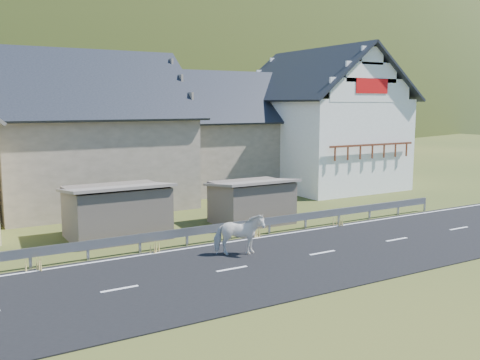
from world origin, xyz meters
TOP-DOWN VIEW (x-y plane):
  - ground at (0.00, 0.00)m, footprint 160.00×160.00m
  - road at (0.00, 0.00)m, footprint 60.00×7.00m
  - lane_markings at (0.00, 0.00)m, footprint 60.00×6.60m
  - guardrail at (-0.00, 3.68)m, footprint 28.10×0.09m
  - shed_left at (-2.00, 6.50)m, footprint 4.30×3.30m
  - shed_right at (4.50, 6.00)m, footprint 3.80×2.90m
  - house_stone_a at (-1.00, 15.00)m, footprint 10.80×9.80m
  - house_stone_b at (9.00, 17.00)m, footprint 9.80×8.80m
  - house_white at (15.00, 14.00)m, footprint 8.80×10.80m
  - horse at (1.09, 1.37)m, footprint 1.49×2.06m

SIDE VIEW (x-z plane):
  - ground at x=0.00m, z-range 0.00..0.00m
  - road at x=0.00m, z-range 0.00..0.04m
  - lane_markings at x=0.00m, z-range 0.04..0.05m
  - guardrail at x=0.00m, z-range 0.19..0.94m
  - horse at x=1.09m, z-range 0.04..1.63m
  - shed_right at x=4.50m, z-range -0.10..2.10m
  - shed_left at x=-2.00m, z-range -0.10..2.30m
  - house_stone_b at x=9.00m, z-range 0.19..8.29m
  - house_stone_a at x=-1.00m, z-range 0.18..9.08m
  - house_white at x=15.00m, z-range 0.21..9.91m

